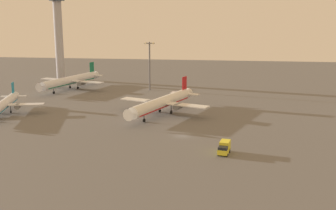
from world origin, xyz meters
The scene contains 7 objects.
ground_plane centered at (0.00, 0.00, 0.00)m, with size 416.00×416.00×0.00m, color #605E5B.
control_tower centered at (-77.40, 98.75, 28.27)m, with size 8.00×8.00×49.70m.
airplane_near_gate centered at (-64.60, 17.16, 3.42)m, with size 27.30×34.80×9.05m.
airplane_terminal_side centered at (-9.78, 25.43, 4.17)m, with size 32.71×41.54×11.02m.
airplane_taxiway_distant centered at (-60.00, 68.82, 4.15)m, with size 33.03×42.06×10.99m.
catering_truck centered at (12.03, -14.23, 1.58)m, with size 3.28×5.97×3.05m.
apron_light_west centered at (-23.20, 72.28, 12.86)m, with size 4.80×0.90×22.15m.
Camera 1 is at (12.25, -113.85, 33.73)m, focal length 44.30 mm.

